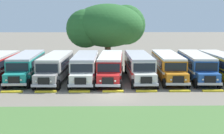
# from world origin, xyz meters

# --- Properties ---
(ground_plane) EXTENTS (220.00, 220.00, 0.00)m
(ground_plane) POSITION_xyz_m (0.00, 0.00, 0.00)
(ground_plane) COLOR slate
(foreground_grass_strip) EXTENTS (80.00, 8.80, 0.01)m
(foreground_grass_strip) POSITION_xyz_m (0.00, -7.88, 0.00)
(foreground_grass_strip) COLOR #4C7538
(foreground_grass_strip) RESTS_ON ground_plane
(parked_bus_slot_1) EXTENTS (2.99, 10.88, 2.82)m
(parked_bus_slot_1) POSITION_xyz_m (-9.72, 7.54, 1.58)
(parked_bus_slot_1) COLOR teal
(parked_bus_slot_1) RESTS_ON ground_plane
(parked_bus_slot_2) EXTENTS (3.07, 10.89, 2.82)m
(parked_bus_slot_2) POSITION_xyz_m (-6.31, 6.93, 1.58)
(parked_bus_slot_2) COLOR #9E9993
(parked_bus_slot_2) RESTS_ON ground_plane
(parked_bus_slot_3) EXTENTS (2.83, 10.86, 2.82)m
(parked_bus_slot_3) POSITION_xyz_m (-2.99, 6.87, 1.58)
(parked_bus_slot_3) COLOR silver
(parked_bus_slot_3) RESTS_ON ground_plane
(parked_bus_slot_4) EXTENTS (3.25, 10.92, 2.82)m
(parked_bus_slot_4) POSITION_xyz_m (-0.13, 6.96, 1.58)
(parked_bus_slot_4) COLOR red
(parked_bus_slot_4) RESTS_ON ground_plane
(parked_bus_slot_5) EXTENTS (2.84, 10.86, 2.82)m
(parked_bus_slot_5) POSITION_xyz_m (3.09, 7.16, 1.58)
(parked_bus_slot_5) COLOR silver
(parked_bus_slot_5) RESTS_ON ground_plane
(parked_bus_slot_6) EXTENTS (2.86, 10.86, 2.82)m
(parked_bus_slot_6) POSITION_xyz_m (6.45, 7.41, 1.58)
(parked_bus_slot_6) COLOR orange
(parked_bus_slot_6) RESTS_ON ground_plane
(parked_bus_slot_7) EXTENTS (3.13, 10.90, 2.82)m
(parked_bus_slot_7) POSITION_xyz_m (9.70, 7.38, 1.58)
(parked_bus_slot_7) COLOR #23519E
(parked_bus_slot_7) RESTS_ON ground_plane
(parked_bus_slot_8) EXTENTS (3.05, 10.89, 2.82)m
(parked_bus_slot_8) POSITION_xyz_m (12.68, 7.18, 1.58)
(parked_bus_slot_8) COLOR yellow
(parked_bus_slot_8) RESTS_ON ground_plane
(curb_wheelstop_1) EXTENTS (2.00, 0.36, 0.15)m
(curb_wheelstop_1) POSITION_xyz_m (-9.55, 1.10, 0.07)
(curb_wheelstop_1) COLOR yellow
(curb_wheelstop_1) RESTS_ON ground_plane
(curb_wheelstop_2) EXTENTS (2.00, 0.36, 0.15)m
(curb_wheelstop_2) POSITION_xyz_m (-6.37, 1.10, 0.07)
(curb_wheelstop_2) COLOR yellow
(curb_wheelstop_2) RESTS_ON ground_plane
(curb_wheelstop_3) EXTENTS (2.00, 0.36, 0.15)m
(curb_wheelstop_3) POSITION_xyz_m (-3.18, 1.10, 0.07)
(curb_wheelstop_3) COLOR yellow
(curb_wheelstop_3) RESTS_ON ground_plane
(curb_wheelstop_4) EXTENTS (2.00, 0.36, 0.15)m
(curb_wheelstop_4) POSITION_xyz_m (0.00, 1.10, 0.07)
(curb_wheelstop_4) COLOR yellow
(curb_wheelstop_4) RESTS_ON ground_plane
(curb_wheelstop_5) EXTENTS (2.00, 0.36, 0.15)m
(curb_wheelstop_5) POSITION_xyz_m (3.18, 1.10, 0.07)
(curb_wheelstop_5) COLOR yellow
(curb_wheelstop_5) RESTS_ON ground_plane
(curb_wheelstop_6) EXTENTS (2.00, 0.36, 0.15)m
(curb_wheelstop_6) POSITION_xyz_m (6.37, 1.10, 0.07)
(curb_wheelstop_6) COLOR yellow
(curb_wheelstop_6) RESTS_ON ground_plane
(curb_wheelstop_7) EXTENTS (2.00, 0.36, 0.15)m
(curb_wheelstop_7) POSITION_xyz_m (9.55, 1.10, 0.07)
(curb_wheelstop_7) COLOR yellow
(curb_wheelstop_7) RESTS_ON ground_plane
(broad_shade_tree) EXTENTS (12.14, 11.44, 9.09)m
(broad_shade_tree) POSITION_xyz_m (-0.35, 20.24, 5.72)
(broad_shade_tree) COLOR brown
(broad_shade_tree) RESTS_ON ground_plane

